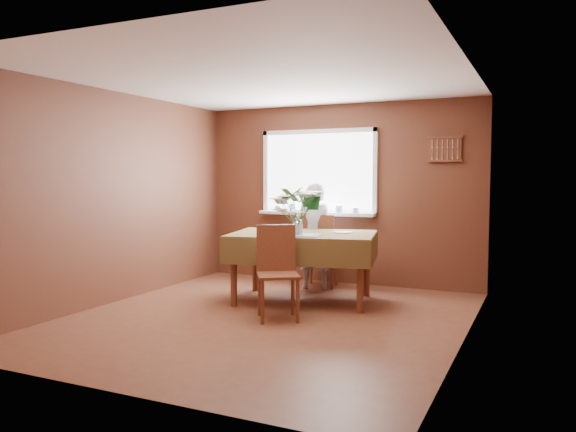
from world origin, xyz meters
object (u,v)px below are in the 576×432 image
at_px(seated_woman, 314,236).
at_px(chair_near, 277,268).
at_px(dining_table, 303,241).
at_px(flower_bouquet, 298,207).
at_px(chair_far, 320,248).

bearing_deg(seated_woman, chair_near, 72.06).
relative_size(chair_near, seated_woman, 0.69).
bearing_deg(chair_near, seated_woman, 65.84).
xyz_separation_m(dining_table, flower_bouquet, (0.02, -0.20, 0.43)).
relative_size(seated_woman, flower_bouquet, 2.42).
bearing_deg(seated_woman, chair_far, -147.21).
bearing_deg(flower_bouquet, chair_far, 97.66).
height_order(dining_table, flower_bouquet, flower_bouquet).
distance_m(seated_woman, flower_bouquet, 1.08).
bearing_deg(chair_near, flower_bouquet, 61.07).
xyz_separation_m(dining_table, chair_far, (-0.12, 0.84, -0.18)).
distance_m(chair_near, seated_woman, 1.62).
height_order(chair_far, seated_woman, seated_woman).
distance_m(chair_far, chair_near, 1.69).
relative_size(dining_table, chair_far, 1.92).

